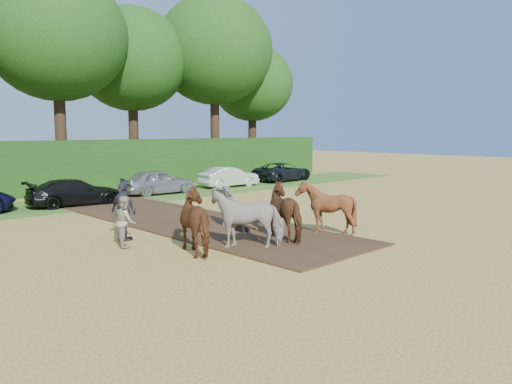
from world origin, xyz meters
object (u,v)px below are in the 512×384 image
Objects in this scene: spectator_near at (125,221)px; parked_cars at (67,190)px; plough_team at (268,214)px; spectator_far at (124,212)px.

spectator_near is 0.04× the size of parked_cars.
spectator_near reaches higher than parked_cars.
spectator_near is 10.29m from parked_cars.
spectator_near is 0.25× the size of plough_team.
parked_cars is at bearing -22.09° from spectator_far.
spectator_far is at bearing -4.53° from spectator_near.
plough_team is (3.59, -2.60, 0.13)m from spectator_near.
parked_cars is (2.08, 9.15, -0.26)m from spectator_far.
spectator_far is 9.39m from parked_cars.
parked_cars is (-1.09, 12.58, -0.24)m from plough_team.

